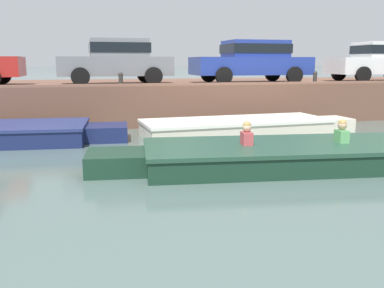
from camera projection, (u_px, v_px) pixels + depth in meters
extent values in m
plane|color=#4C605B|center=(159.00, 183.00, 7.70)|extent=(400.00, 400.00, 0.00)
cube|color=brown|center=(123.00, 100.00, 16.61)|extent=(60.00, 6.00, 1.37)
cube|color=brown|center=(128.00, 85.00, 13.72)|extent=(60.00, 0.24, 0.08)
cube|color=navy|center=(107.00, 132.00, 11.92)|extent=(1.22, 1.32, 0.42)
cube|color=silver|center=(236.00, 129.00, 12.58)|extent=(5.56, 2.30, 0.41)
cube|color=silver|center=(331.00, 124.00, 13.54)|extent=(1.16, 1.11, 0.41)
cube|color=white|center=(236.00, 121.00, 12.54)|extent=(5.62, 2.36, 0.08)
cube|color=brown|center=(223.00, 125.00, 12.44)|extent=(0.37, 1.70, 0.06)
cube|color=#193828|center=(287.00, 157.00, 8.89)|extent=(6.02, 2.68, 0.40)
cube|color=#193828|center=(117.00, 162.00, 8.44)|extent=(1.27, 1.28, 0.40)
cube|color=#244836|center=(288.00, 146.00, 8.84)|extent=(6.08, 2.75, 0.08)
cube|color=brown|center=(308.00, 150.00, 8.92)|extent=(0.42, 1.94, 0.06)
cube|color=#C64C51|center=(247.00, 143.00, 8.71)|extent=(0.23, 0.34, 0.44)
sphere|color=beige|center=(247.00, 127.00, 8.65)|extent=(0.19, 0.19, 0.19)
sphere|color=tan|center=(247.00, 125.00, 8.65)|extent=(0.17, 0.17, 0.17)
cube|color=#66B26B|center=(341.00, 140.00, 8.97)|extent=(0.23, 0.34, 0.44)
sphere|color=tan|center=(342.00, 125.00, 8.91)|extent=(0.19, 0.19, 0.19)
sphere|color=tan|center=(342.00, 123.00, 8.91)|extent=(0.17, 0.17, 0.17)
cylinder|color=black|center=(2.00, 76.00, 14.88)|extent=(0.60, 0.18, 0.60)
cube|color=slate|center=(115.00, 66.00, 14.79)|extent=(3.91, 1.88, 0.64)
cube|color=slate|center=(119.00, 48.00, 14.71)|extent=(1.98, 1.59, 0.60)
cube|color=black|center=(119.00, 48.00, 14.71)|extent=(2.06, 1.63, 0.33)
cylinder|color=black|center=(80.00, 77.00, 13.71)|extent=(0.61, 0.20, 0.60)
cylinder|color=black|center=(80.00, 75.00, 15.38)|extent=(0.61, 0.20, 0.60)
cylinder|color=black|center=(154.00, 76.00, 14.32)|extent=(0.61, 0.20, 0.60)
cylinder|color=black|center=(145.00, 75.00, 15.99)|extent=(0.61, 0.20, 0.60)
cube|color=#233893|center=(250.00, 66.00, 15.88)|extent=(4.36, 1.91, 0.64)
cube|color=#233893|center=(255.00, 49.00, 15.80)|extent=(2.20, 1.64, 0.60)
cube|color=black|center=(255.00, 49.00, 15.80)|extent=(2.29, 1.68, 0.33)
cylinder|color=black|center=(224.00, 76.00, 14.74)|extent=(0.60, 0.20, 0.60)
cylinder|color=black|center=(209.00, 74.00, 16.48)|extent=(0.60, 0.20, 0.60)
cylinder|color=black|center=(294.00, 75.00, 15.39)|extent=(0.60, 0.20, 0.60)
cylinder|color=black|center=(273.00, 74.00, 17.14)|extent=(0.60, 0.20, 0.60)
cube|color=white|center=(379.00, 66.00, 17.07)|extent=(3.97, 1.80, 0.64)
cube|color=white|center=(383.00, 50.00, 16.98)|extent=(2.00, 1.55, 0.60)
cube|color=black|center=(383.00, 50.00, 16.98)|extent=(2.08, 1.58, 0.33)
cylinder|color=black|center=(363.00, 75.00, 16.06)|extent=(0.60, 0.20, 0.60)
cylinder|color=black|center=(339.00, 73.00, 17.73)|extent=(0.60, 0.20, 0.60)
cylinder|color=#2D2B28|center=(121.00, 81.00, 13.77)|extent=(0.14, 0.14, 0.35)
sphere|color=#2D2B28|center=(121.00, 74.00, 13.73)|extent=(0.15, 0.15, 0.15)
cylinder|color=#2D2B28|center=(315.00, 79.00, 15.27)|extent=(0.14, 0.14, 0.35)
sphere|color=#2D2B28|center=(315.00, 73.00, 15.24)|extent=(0.15, 0.15, 0.15)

